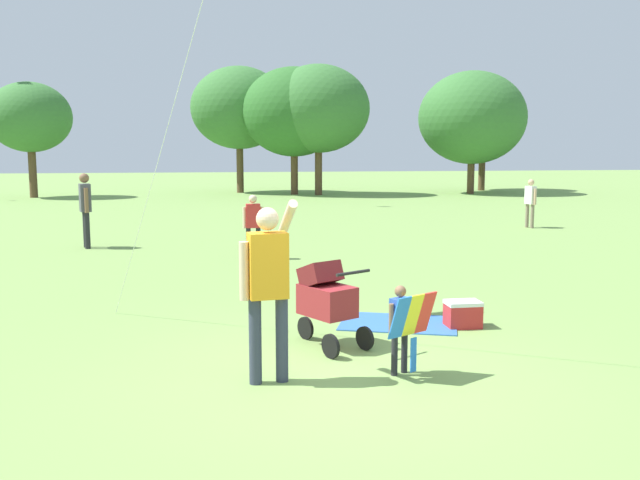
# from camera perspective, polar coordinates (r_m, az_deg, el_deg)

# --- Properties ---
(ground_plane) EXTENTS (120.00, 120.00, 0.00)m
(ground_plane) POSITION_cam_1_polar(r_m,az_deg,el_deg) (7.21, 1.64, -11.39)
(ground_plane) COLOR #75994C
(treeline_distant) EXTENTS (36.70, 7.36, 6.50)m
(treeline_distant) POSITION_cam_1_polar(r_m,az_deg,el_deg) (34.83, -3.20, 10.34)
(treeline_distant) COLOR brown
(treeline_distant) RESTS_ON ground
(child_with_butterfly_kite) EXTENTS (0.56, 0.47, 0.94)m
(child_with_butterfly_kite) POSITION_cam_1_polar(r_m,az_deg,el_deg) (7.21, 6.84, -6.69)
(child_with_butterfly_kite) COLOR #232328
(child_with_butterfly_kite) RESTS_ON ground
(person_adult_flyer) EXTENTS (0.58, 0.58, 1.85)m
(person_adult_flyer) POSITION_cam_1_polar(r_m,az_deg,el_deg) (6.85, -4.33, -3.17)
(person_adult_flyer) COLOR #33384C
(person_adult_flyer) RESTS_ON ground
(stroller) EXTENTS (0.85, 1.09, 1.03)m
(stroller) POSITION_cam_1_polar(r_m,az_deg,el_deg) (8.16, 0.49, -4.68)
(stroller) COLOR black
(stroller) RESTS_ON ground
(person_red_shirt) EXTENTS (0.44, 0.19, 1.37)m
(person_red_shirt) POSITION_cam_1_polar(r_m,az_deg,el_deg) (14.60, -5.55, 1.54)
(person_red_shirt) COLOR #232328
(person_red_shirt) RESTS_ON ground
(person_sitting_far) EXTENTS (0.33, 0.55, 1.76)m
(person_sitting_far) POSITION_cam_1_polar(r_m,az_deg,el_deg) (17.04, -18.83, 2.82)
(person_sitting_far) COLOR #232328
(person_sitting_far) RESTS_ON ground
(person_couple_left) EXTENTS (0.27, 0.44, 1.43)m
(person_couple_left) POSITION_cam_1_polar(r_m,az_deg,el_deg) (21.18, 17.00, 3.24)
(person_couple_left) COLOR #7F705B
(person_couple_left) RESTS_ON ground
(picnic_blanket) EXTENTS (1.78, 1.46, 0.02)m
(picnic_blanket) POSITION_cam_1_polar(r_m,az_deg,el_deg) (9.39, 6.50, -6.85)
(picnic_blanket) COLOR #3366B2
(picnic_blanket) RESTS_ON ground
(cooler_box) EXTENTS (0.45, 0.33, 0.35)m
(cooler_box) POSITION_cam_1_polar(r_m,az_deg,el_deg) (9.32, 11.72, -6.01)
(cooler_box) COLOR red
(cooler_box) RESTS_ON ground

